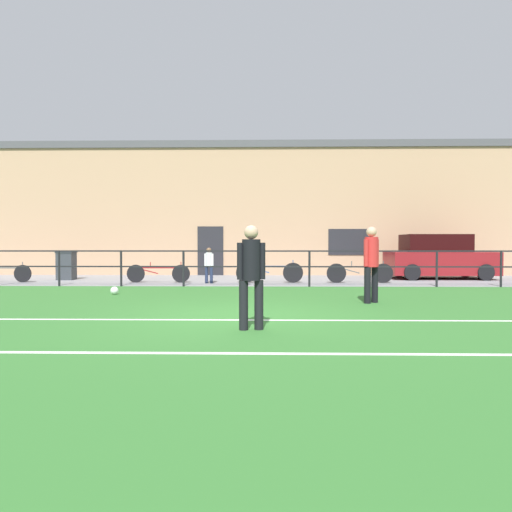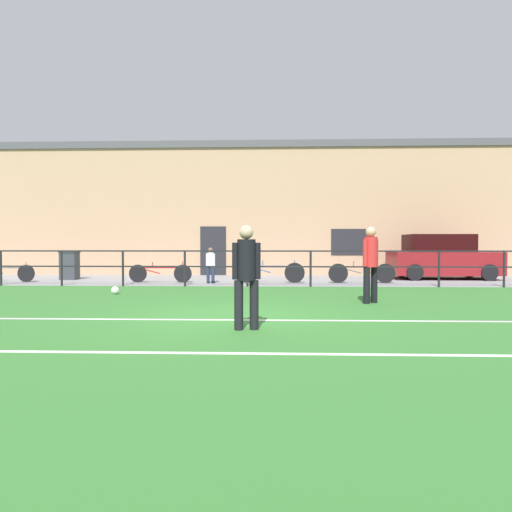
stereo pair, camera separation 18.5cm
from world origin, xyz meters
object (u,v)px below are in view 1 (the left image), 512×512
object	(u,v)px
soccer_ball_match	(114,291)
bicycle_parked_0	(158,273)
player_goalkeeper	(251,271)
player_striker	(371,260)
bicycle_parked_2	(360,273)
spectator_child	(209,263)
parked_car_red	(438,258)
bicycle_parked_3	(269,272)
trash_bin_0	(66,265)

from	to	relation	value
soccer_ball_match	bicycle_parked_0	xyz separation A→B (m)	(0.34, 3.53, 0.24)
player_goalkeeper	player_striker	bearing A→B (deg)	40.97
bicycle_parked_0	bicycle_parked_2	xyz separation A→B (m)	(6.92, 0.02, 0.02)
spectator_child	parked_car_red	bearing A→B (deg)	-150.35
bicycle_parked_3	bicycle_parked_0	bearing A→B (deg)	-179.66
spectator_child	bicycle_parked_2	world-z (taller)	spectator_child
spectator_child	bicycle_parked_0	xyz separation A→B (m)	(-1.78, 0.23, -0.36)
soccer_ball_match	parked_car_red	xyz separation A→B (m)	(10.67, 5.54, 0.71)
player_goalkeeper	player_striker	world-z (taller)	player_striker
bicycle_parked_0	bicycle_parked_2	size ratio (longest dim) A/B	0.97
bicycle_parked_0	bicycle_parked_3	xyz separation A→B (m)	(3.83, 0.02, 0.03)
bicycle_parked_2	bicycle_parked_3	bearing A→B (deg)	-180.00
bicycle_parked_3	player_goalkeeper	bearing A→B (deg)	-92.35
bicycle_parked_2	trash_bin_0	world-z (taller)	trash_bin_0
spectator_child	bicycle_parked_3	bearing A→B (deg)	-157.94
spectator_child	bicycle_parked_0	world-z (taller)	spectator_child
parked_car_red	trash_bin_0	distance (m)	14.07
player_goalkeeper	trash_bin_0	distance (m)	12.05
parked_car_red	bicycle_parked_3	xyz separation A→B (m)	(-6.50, -1.98, -0.44)
player_goalkeeper	soccer_ball_match	bearing A→B (deg)	117.06
parked_car_red	bicycle_parked_3	distance (m)	6.81
bicycle_parked_0	bicycle_parked_2	bearing A→B (deg)	0.19
player_striker	bicycle_parked_3	world-z (taller)	player_striker
soccer_ball_match	bicycle_parked_3	xyz separation A→B (m)	(4.17, 3.56, 0.27)
spectator_child	trash_bin_0	bearing A→B (deg)	0.63
bicycle_parked_2	bicycle_parked_0	bearing A→B (deg)	-179.81
player_goalkeeper	spectator_child	xyz separation A→B (m)	(-1.70, 8.26, -0.23)
bicycle_parked_2	trash_bin_0	xyz separation A→B (m)	(-10.63, 1.15, 0.20)
player_striker	bicycle_parked_2	world-z (taller)	player_striker
soccer_ball_match	bicycle_parked_3	world-z (taller)	bicycle_parked_3
soccer_ball_match	spectator_child	distance (m)	3.97
spectator_child	soccer_ball_match	bearing A→B (deg)	72.18
bicycle_parked_0	trash_bin_0	size ratio (longest dim) A/B	2.02
spectator_child	player_striker	bearing A→B (deg)	146.34
soccer_ball_match	bicycle_parked_2	size ratio (longest dim) A/B	0.09
player_striker	bicycle_parked_0	world-z (taller)	player_striker
player_striker	trash_bin_0	xyz separation A→B (m)	(-9.83, 6.33, -0.43)
player_goalkeeper	bicycle_parked_3	xyz separation A→B (m)	(0.35, 8.51, -0.56)
trash_bin_0	player_goalkeeper	bearing A→B (deg)	-53.34
bicycle_parked_3	trash_bin_0	distance (m)	7.63
player_goalkeeper	parked_car_red	bearing A→B (deg)	46.28
player_goalkeeper	spectator_child	size ratio (longest dim) A/B	1.36
player_goalkeeper	bicycle_parked_2	bearing A→B (deg)	57.41
parked_car_red	player_goalkeeper	bearing A→B (deg)	-123.13
soccer_ball_match	bicycle_parked_2	xyz separation A→B (m)	(7.26, 3.56, 0.26)
soccer_ball_match	trash_bin_0	bearing A→B (deg)	125.58
parked_car_red	bicycle_parked_0	bearing A→B (deg)	-169.01
soccer_ball_match	trash_bin_0	distance (m)	5.81
bicycle_parked_3	player_striker	bearing A→B (deg)	-66.14
bicycle_parked_2	soccer_ball_match	bearing A→B (deg)	-153.92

